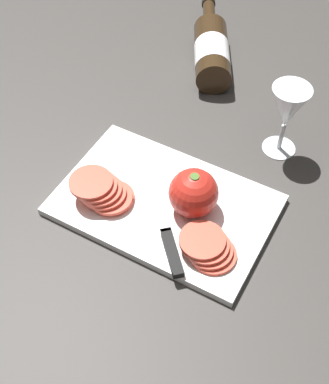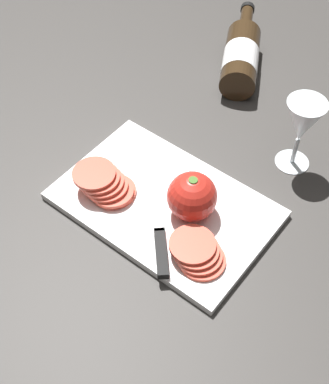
{
  "view_description": "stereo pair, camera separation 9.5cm",
  "coord_description": "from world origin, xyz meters",
  "px_view_note": "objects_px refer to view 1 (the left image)",
  "views": [
    {
      "loc": [
        0.38,
        -0.49,
        0.79
      ],
      "look_at": [
        0.09,
        0.04,
        0.05
      ],
      "focal_mm": 50.0,
      "sensor_mm": 36.0,
      "label": 1
    },
    {
      "loc": [
        0.46,
        -0.43,
        0.79
      ],
      "look_at": [
        0.09,
        0.04,
        0.05
      ],
      "focal_mm": 50.0,
      "sensor_mm": 36.0,
      "label": 2
    }
  ],
  "objects_px": {
    "whole_tomato": "(194,193)",
    "knife": "(168,238)",
    "wine_glass": "(288,110)",
    "wine_bottle": "(212,50)",
    "tomato_slice_stack_far": "(208,247)",
    "tomato_slice_stack_near": "(102,191)"
  },
  "relations": [
    {
      "from": "whole_tomato",
      "to": "wine_glass",
      "type": "bearing_deg",
      "value": 71.58
    },
    {
      "from": "wine_glass",
      "to": "whole_tomato",
      "type": "relative_size",
      "value": 1.72
    },
    {
      "from": "wine_glass",
      "to": "whole_tomato",
      "type": "distance_m",
      "value": 0.25
    },
    {
      "from": "wine_bottle",
      "to": "tomato_slice_stack_far",
      "type": "bearing_deg",
      "value": -64.71
    },
    {
      "from": "wine_bottle",
      "to": "knife",
      "type": "xyz_separation_m",
      "value": [
        0.16,
        -0.49,
        -0.02
      ]
    },
    {
      "from": "wine_bottle",
      "to": "tomato_slice_stack_near",
      "type": "height_order",
      "value": "wine_bottle"
    },
    {
      "from": "whole_tomato",
      "to": "knife",
      "type": "relative_size",
      "value": 0.42
    },
    {
      "from": "whole_tomato",
      "to": "tomato_slice_stack_near",
      "type": "relative_size",
      "value": 0.75
    },
    {
      "from": "wine_bottle",
      "to": "whole_tomato",
      "type": "height_order",
      "value": "whole_tomato"
    },
    {
      "from": "wine_glass",
      "to": "knife",
      "type": "xyz_separation_m",
      "value": [
        -0.08,
        -0.32,
        -0.08
      ]
    },
    {
      "from": "wine_glass",
      "to": "knife",
      "type": "height_order",
      "value": "wine_glass"
    },
    {
      "from": "wine_bottle",
      "to": "wine_glass",
      "type": "height_order",
      "value": "wine_glass"
    },
    {
      "from": "wine_bottle",
      "to": "knife",
      "type": "height_order",
      "value": "wine_bottle"
    },
    {
      "from": "tomato_slice_stack_near",
      "to": "knife",
      "type": "bearing_deg",
      "value": -8.51
    },
    {
      "from": "wine_bottle",
      "to": "whole_tomato",
      "type": "relative_size",
      "value": 3.34
    },
    {
      "from": "whole_tomato",
      "to": "tomato_slice_stack_near",
      "type": "height_order",
      "value": "whole_tomato"
    },
    {
      "from": "tomato_slice_stack_near",
      "to": "wine_bottle",
      "type": "bearing_deg",
      "value": 91.11
    },
    {
      "from": "wine_bottle",
      "to": "wine_glass",
      "type": "bearing_deg",
      "value": -36.57
    },
    {
      "from": "wine_bottle",
      "to": "whole_tomato",
      "type": "bearing_deg",
      "value": -68.38
    },
    {
      "from": "tomato_slice_stack_near",
      "to": "tomato_slice_stack_far",
      "type": "distance_m",
      "value": 0.22
    },
    {
      "from": "wine_glass",
      "to": "tomato_slice_stack_near",
      "type": "distance_m",
      "value": 0.38
    },
    {
      "from": "whole_tomato",
      "to": "tomato_slice_stack_far",
      "type": "height_order",
      "value": "whole_tomato"
    }
  ]
}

